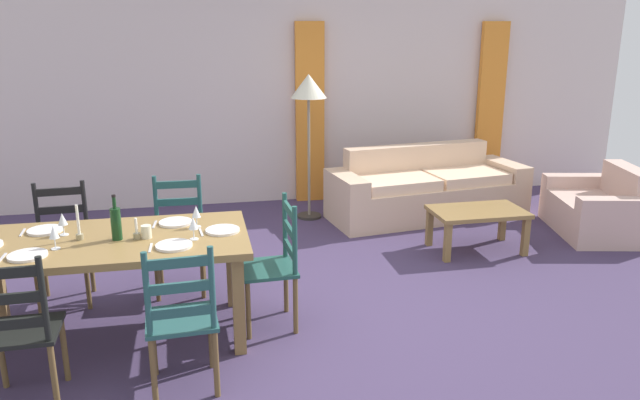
{
  "coord_description": "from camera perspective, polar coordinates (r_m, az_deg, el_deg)",
  "views": [
    {
      "loc": [
        -0.85,
        -4.27,
        2.16
      ],
      "look_at": [
        0.14,
        0.55,
        0.75
      ],
      "focal_mm": 34.48,
      "sensor_mm": 36.0,
      "label": 1
    }
  ],
  "objects": [
    {
      "name": "dinner_plate_far_right",
      "position": [
        4.64,
        -13.26,
        -2.03
      ],
      "size": [
        0.24,
        0.24,
        0.02
      ],
      "primitive_type": "cylinder",
      "color": "white",
      "rests_on": "dining_table"
    },
    {
      "name": "curtain_panel_left",
      "position": [
        7.64,
        -0.95,
        8.0
      ],
      "size": [
        0.35,
        0.08,
        2.2
      ],
      "primitive_type": "cube",
      "color": "orange",
      "rests_on": "ground_plane"
    },
    {
      "name": "dining_chair_far_right",
      "position": [
        5.23,
        -12.94,
        -3.18
      ],
      "size": [
        0.43,
        0.41,
        0.96
      ],
      "color": "#214F4F",
      "rests_on": "ground_plane"
    },
    {
      "name": "wall_far",
      "position": [
        7.66,
        -5.24,
        9.85
      ],
      "size": [
        9.6,
        0.16,
        2.7
      ],
      "primitive_type": "cube",
      "color": "beige",
      "rests_on": "ground_plane"
    },
    {
      "name": "dining_chair_head_east",
      "position": [
        4.51,
        -4.25,
        -5.95
      ],
      "size": [
        0.42,
        0.44,
        0.96
      ],
      "color": "#215047",
      "rests_on": "ground_plane"
    },
    {
      "name": "dining_chair_far_left",
      "position": [
        5.3,
        -22.76,
        -3.8
      ],
      "size": [
        0.44,
        0.42,
        0.96
      ],
      "color": "black",
      "rests_on": "ground_plane"
    },
    {
      "name": "fork_near_left",
      "position": [
        4.34,
        -27.42,
        -4.8
      ],
      "size": [
        0.02,
        0.17,
        0.01
      ],
      "primitive_type": "cube",
      "rotation": [
        0.0,
        0.0,
        -0.01
      ],
      "color": "silver",
      "rests_on": "dining_table"
    },
    {
      "name": "fork_far_right",
      "position": [
        4.65,
        -15.1,
        -2.2
      ],
      "size": [
        0.03,
        0.17,
        0.01
      ],
      "primitive_type": "cube",
      "rotation": [
        0.0,
        0.0,
        -0.08
      ],
      "color": "silver",
      "rests_on": "dining_table"
    },
    {
      "name": "wine_glass_far_left",
      "position": [
        4.59,
        -22.79,
        -1.72
      ],
      "size": [
        0.06,
        0.06,
        0.16
      ],
      "color": "white",
      "rests_on": "dining_table"
    },
    {
      "name": "coffee_table",
      "position": [
        6.2,
        14.41,
        -1.45
      ],
      "size": [
        0.9,
        0.56,
        0.42
      ],
      "color": "olive",
      "rests_on": "ground_plane"
    },
    {
      "name": "dining_table",
      "position": [
        4.47,
        -19.03,
        -4.47
      ],
      "size": [
        1.9,
        0.96,
        0.75
      ],
      "color": "olive",
      "rests_on": "ground_plane"
    },
    {
      "name": "wine_glass_near_left",
      "position": [
        4.33,
        -23.47,
        -2.83
      ],
      "size": [
        0.06,
        0.06,
        0.16
      ],
      "color": "white",
      "rests_on": "dining_table"
    },
    {
      "name": "dining_chair_near_right",
      "position": [
        3.8,
        -12.72,
        -10.71
      ],
      "size": [
        0.44,
        0.42,
        0.96
      ],
      "color": "#255250",
      "rests_on": "ground_plane"
    },
    {
      "name": "candle_short",
      "position": [
        4.37,
        -16.64,
        -2.98
      ],
      "size": [
        0.05,
        0.05,
        0.15
      ],
      "color": "#998C66",
      "rests_on": "dining_table"
    },
    {
      "name": "curtain_panel_right",
      "position": [
        8.41,
        15.5,
        8.17
      ],
      "size": [
        0.35,
        0.08,
        2.2
      ],
      "primitive_type": "cube",
      "color": "orange",
      "rests_on": "ground_plane"
    },
    {
      "name": "standing_lamp",
      "position": [
        6.86,
        -1.06,
        9.71
      ],
      "size": [
        0.4,
        0.4,
        1.64
      ],
      "color": "#332D28",
      "rests_on": "ground_plane"
    },
    {
      "name": "dinner_plate_near_right",
      "position": [
        4.16,
        -13.4,
        -4.12
      ],
      "size": [
        0.24,
        0.24,
        0.02
      ],
      "primitive_type": "cylinder",
      "color": "white",
      "rests_on": "dining_table"
    },
    {
      "name": "armchair_upholstered",
      "position": [
        7.22,
        24.69,
        -0.87
      ],
      "size": [
        1.02,
        1.3,
        0.72
      ],
      "color": "beige",
      "rests_on": "ground_plane"
    },
    {
      "name": "wine_glass_near_right",
      "position": [
        4.24,
        -11.68,
        -2.2
      ],
      "size": [
        0.06,
        0.06,
        0.16
      ],
      "color": "white",
      "rests_on": "dining_table"
    },
    {
      "name": "dining_chair_near_left",
      "position": [
        3.97,
        -26.16,
        -10.85
      ],
      "size": [
        0.43,
        0.41,
        0.96
      ],
      "color": "black",
      "rests_on": "ground_plane"
    },
    {
      "name": "wine_bottle",
      "position": [
        4.37,
        -18.4,
        -2.04
      ],
      "size": [
        0.07,
        0.07,
        0.32
      ],
      "color": "#143819",
      "rests_on": "dining_table"
    },
    {
      "name": "couch",
      "position": [
        7.26,
        9.72,
        0.83
      ],
      "size": [
        2.37,
        1.12,
        0.8
      ],
      "color": "beige",
      "rests_on": "ground_plane"
    },
    {
      "name": "ground_plane",
      "position": [
        4.86,
        -0.31,
        -10.5
      ],
      "size": [
        9.6,
        9.6,
        0.02
      ],
      "primitive_type": "cube",
      "color": "#423455"
    },
    {
      "name": "dinner_plate_head_east",
      "position": [
        4.4,
        -9.03,
        -2.78
      ],
      "size": [
        0.24,
        0.24,
        0.02
      ],
      "primitive_type": "cylinder",
      "color": "white",
      "rests_on": "dining_table"
    },
    {
      "name": "dinner_plate_near_left",
      "position": [
        4.3,
        -25.5,
        -4.66
      ],
      "size": [
        0.24,
        0.24,
        0.02
      ],
      "primitive_type": "cylinder",
      "color": "white",
      "rests_on": "dining_table"
    },
    {
      "name": "fork_far_left",
      "position": [
        4.79,
        -25.89,
        -2.73
      ],
      "size": [
        0.02,
        0.17,
        0.01
      ],
      "primitive_type": "cube",
      "rotation": [
        0.0,
        0.0,
        0.05
      ],
      "color": "silver",
      "rests_on": "dining_table"
    },
    {
      "name": "fork_head_east",
      "position": [
        4.4,
        -10.98,
        -2.97
      ],
      "size": [
        0.03,
        0.17,
        0.01
      ],
      "primitive_type": "cube",
      "rotation": [
        0.0,
        0.0,
        0.1
      ],
      "color": "silver",
      "rests_on": "dining_table"
    },
    {
      "name": "fork_near_right",
      "position": [
        4.17,
        -15.45,
        -4.3
      ],
      "size": [
        0.02,
        0.17,
        0.01
      ],
      "primitive_type": "cube",
      "rotation": [
        0.0,
        0.0,
        -0.03
      ],
      "color": "silver",
      "rests_on": "dining_table"
    },
    {
      "name": "candle_tall",
      "position": [
        4.47,
        -21.46,
        -2.61
      ],
      "size": [
        0.05,
        0.05,
        0.25
      ],
      "color": "#998C66",
      "rests_on": "dining_table"
    },
    {
      "name": "dinner_plate_far_left",
      "position": [
        4.76,
        -24.15,
        -2.58
      ],
      "size": [
        0.24,
        0.24,
        0.02
      ],
      "primitive_type": "cylinder",
      "color": "white",
      "rests_on": "dining_table"
    },
    {
      "name": "coffee_cup_primary",
      "position": [
        4.37,
        -15.82,
        -2.85
      ],
      "size": [
        0.07,
        0.07,
        0.09
      ],
      "primitive_type": "cylinder",
      "color": "beige",
      "rests_on": "dining_table"
    },
    {
      "name": "wine_glass_far_right",
      "position": [
        4.49,
        -11.42,
        -1.14
      ],
      "size": [
        0.06,
        0.06,
        0.16
      ],
      "color": "white",
      "rests_on": "dining_table"
    }
  ]
}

